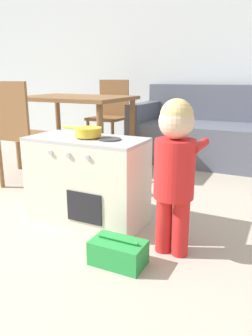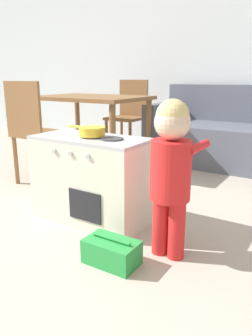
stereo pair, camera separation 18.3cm
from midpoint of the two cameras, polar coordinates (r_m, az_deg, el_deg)
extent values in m
cube|color=silver|center=(4.30, 13.72, 20.44)|extent=(10.00, 0.06, 2.60)
cube|color=silver|center=(2.09, -3.58, -2.25)|extent=(0.73, 0.36, 0.53)
cube|color=#B7BABC|center=(2.03, -3.71, 5.11)|extent=(0.73, 0.36, 0.02)
cylinder|color=#38383D|center=(2.01, -3.29, 5.46)|extent=(0.14, 0.14, 0.01)
cylinder|color=#38383D|center=(1.93, 0.25, 5.07)|extent=(0.14, 0.14, 0.01)
cube|color=black|center=(1.94, -4.51, -6.69)|extent=(0.23, 0.01, 0.18)
cylinder|color=#B2B2B7|center=(1.98, -9.84, 2.87)|extent=(0.03, 0.01, 0.03)
cylinder|color=#B2B2B7|center=(1.90, -6.96, 2.45)|extent=(0.03, 0.01, 0.03)
cylinder|color=#B2B2B7|center=(1.82, -3.83, 1.98)|extent=(0.03, 0.01, 0.03)
cylinder|color=yellow|center=(2.01, -3.31, 6.35)|extent=(0.16, 0.16, 0.06)
cylinder|color=yellow|center=(2.01, -3.31, 6.96)|extent=(0.16, 0.16, 0.01)
cylinder|color=#B7DB33|center=(2.08, -6.28, 7.16)|extent=(0.11, 0.02, 0.02)
cylinder|color=red|center=(1.75, 9.05, -9.89)|extent=(0.09, 0.09, 0.31)
cylinder|color=red|center=(1.72, 11.89, -10.50)|extent=(0.09, 0.09, 0.31)
cylinder|color=red|center=(1.62, 10.98, -0.44)|extent=(0.20, 0.20, 0.30)
sphere|color=beige|center=(1.58, 11.42, 7.79)|extent=(0.17, 0.17, 0.17)
sphere|color=#DBC17A|center=(1.57, 11.48, 8.88)|extent=(0.16, 0.16, 0.16)
cylinder|color=red|center=(1.74, 9.78, 4.21)|extent=(0.04, 0.23, 0.04)
cylinder|color=red|center=(1.68, 15.54, 3.46)|extent=(0.04, 0.23, 0.04)
cube|color=green|center=(1.68, 0.70, -14.49)|extent=(0.27, 0.16, 0.12)
cylinder|color=green|center=(1.64, 0.71, -12.32)|extent=(0.21, 0.02, 0.02)
cube|color=brown|center=(3.36, -4.43, 12.10)|extent=(1.07, 0.78, 0.03)
cylinder|color=brown|center=(3.47, -13.95, 5.80)|extent=(0.06, 0.06, 0.69)
cylinder|color=brown|center=(2.87, -0.50, 4.29)|extent=(0.06, 0.06, 0.69)
cylinder|color=brown|center=(3.94, -7.08, 7.27)|extent=(0.06, 0.06, 0.69)
cylinder|color=brown|center=(3.43, 5.47, 6.08)|extent=(0.06, 0.06, 0.69)
cube|color=brown|center=(2.89, -12.74, 5.81)|extent=(0.39, 0.39, 0.03)
cube|color=brown|center=(2.74, -15.72, 9.91)|extent=(0.39, 0.02, 0.43)
cylinder|color=brown|center=(2.95, -16.97, 1.25)|extent=(0.04, 0.04, 0.42)
cylinder|color=brown|center=(2.71, -12.42, 0.37)|extent=(0.04, 0.04, 0.42)
cylinder|color=brown|center=(3.16, -12.54, 2.51)|extent=(0.04, 0.04, 0.42)
cylinder|color=brown|center=(2.95, -7.99, 1.78)|extent=(0.04, 0.04, 0.42)
cube|color=brown|center=(3.92, 1.27, 8.64)|extent=(0.39, 0.39, 0.03)
cube|color=brown|center=(4.05, 2.64, 12.10)|extent=(0.39, 0.02, 0.43)
cylinder|color=brown|center=(3.90, -2.06, 5.29)|extent=(0.04, 0.04, 0.42)
cylinder|color=brown|center=(3.73, 2.11, 4.81)|extent=(0.04, 0.04, 0.42)
cylinder|color=brown|center=(4.17, 0.48, 5.97)|extent=(0.04, 0.04, 0.42)
cylinder|color=brown|center=(4.01, 4.47, 5.54)|extent=(0.04, 0.04, 0.42)
cube|color=#565B6B|center=(3.68, 18.76, 3.88)|extent=(1.63, 0.88, 0.42)
cube|color=#565B6B|center=(3.96, 20.49, 10.50)|extent=(1.63, 0.20, 0.40)
cube|color=#565B6B|center=(3.88, 8.28, 9.73)|extent=(0.14, 0.88, 0.20)
camera|label=1|loc=(0.09, -87.14, 0.79)|focal=35.00mm
camera|label=2|loc=(0.09, 92.86, -0.79)|focal=35.00mm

